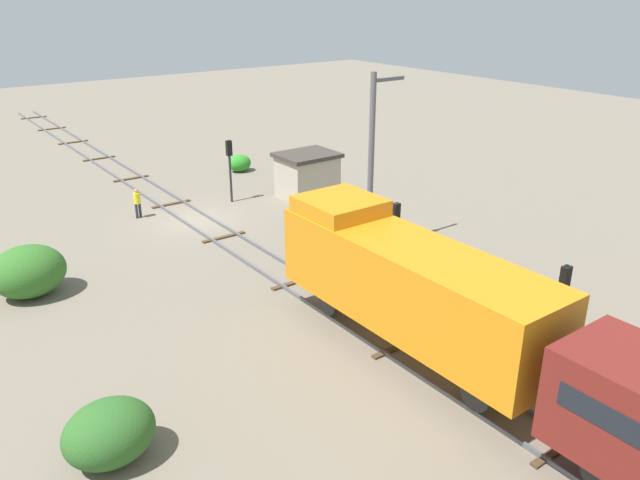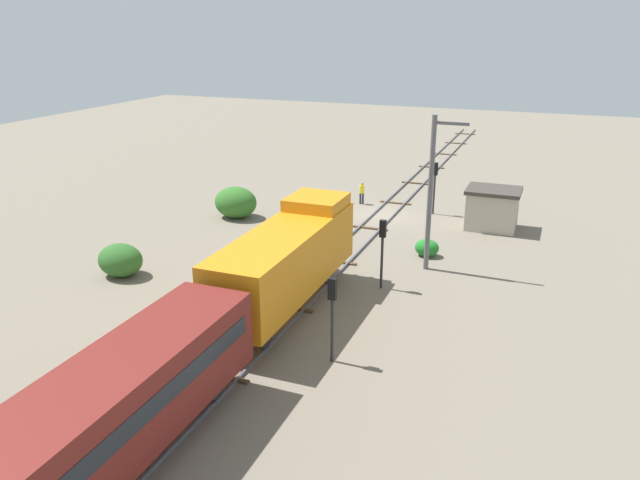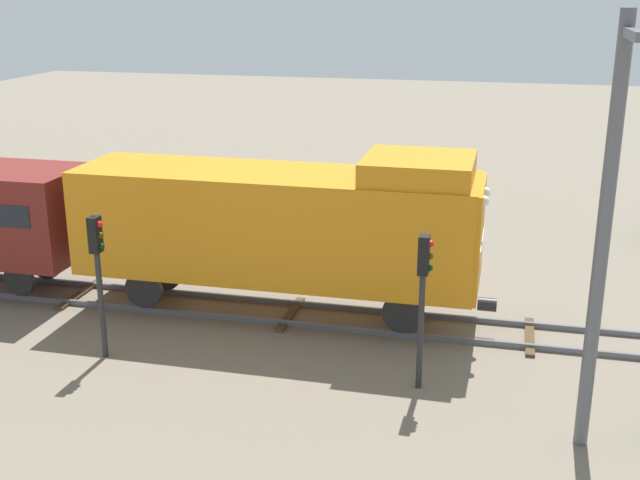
# 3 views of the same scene
# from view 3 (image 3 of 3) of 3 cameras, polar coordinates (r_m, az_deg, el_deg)

# --- Properties ---
(locomotive) EXTENTS (2.90, 11.60, 4.60)m
(locomotive) POSITION_cam_3_polar(r_m,az_deg,el_deg) (21.98, -2.64, 1.31)
(locomotive) COLOR orange
(locomotive) RESTS_ON railway_track
(traffic_signal_mid) EXTENTS (0.32, 0.34, 3.71)m
(traffic_signal_mid) POSITION_cam_3_polar(r_m,az_deg,el_deg) (18.10, 7.34, -3.06)
(traffic_signal_mid) COLOR #262628
(traffic_signal_mid) RESTS_ON ground
(traffic_signal_far) EXTENTS (0.32, 0.34, 3.68)m
(traffic_signal_far) POSITION_cam_3_polar(r_m,az_deg,el_deg) (20.23, -15.53, -1.39)
(traffic_signal_far) COLOR #262628
(traffic_signal_far) RESTS_ON ground
(catenary_mast) EXTENTS (1.94, 0.28, 8.60)m
(catenary_mast) POSITION_cam_3_polar(r_m,az_deg,el_deg) (15.94, 19.54, 0.54)
(catenary_mast) COLOR #595960
(catenary_mast) RESTS_ON ground
(bush_back) EXTENTS (2.51, 2.06, 1.83)m
(bush_back) POSITION_cam_3_polar(r_m,az_deg,el_deg) (32.00, 3.51, 3.10)
(bush_back) COLOR #2D6026
(bush_back) RESTS_ON ground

